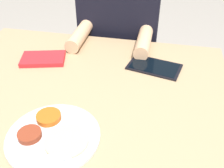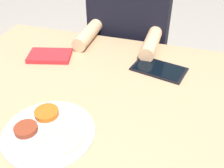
# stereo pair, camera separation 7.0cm
# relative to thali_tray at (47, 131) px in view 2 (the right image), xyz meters

# --- Properties ---
(dining_table) EXTENTS (1.18, 0.95, 0.71)m
(dining_table) POSITION_rel_thali_tray_xyz_m (0.01, 0.24, -0.36)
(dining_table) COLOR #9E7F5B
(dining_table) RESTS_ON ground_plane
(thali_tray) EXTENTS (0.30, 0.30, 0.03)m
(thali_tray) POSITION_rel_thali_tray_xyz_m (0.00, 0.00, 0.00)
(thali_tray) COLOR #B7BABF
(thali_tray) RESTS_ON dining_table
(red_notebook) EXTENTS (0.22, 0.17, 0.02)m
(red_notebook) POSITION_rel_thali_tray_xyz_m (-0.22, 0.43, 0.00)
(red_notebook) COLOR silver
(red_notebook) RESTS_ON dining_table
(tablet_device) EXTENTS (0.25, 0.18, 0.01)m
(tablet_device) POSITION_rel_thali_tray_xyz_m (0.29, 0.47, -0.00)
(tablet_device) COLOR black
(tablet_device) RESTS_ON dining_table
(person_diner) EXTENTS (0.44, 0.46, 1.18)m
(person_diner) POSITION_rel_thali_tray_xyz_m (0.05, 0.86, -0.17)
(person_diner) COLOR black
(person_diner) RESTS_ON ground_plane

